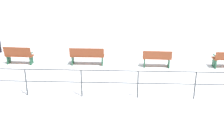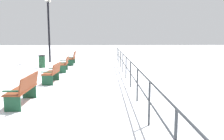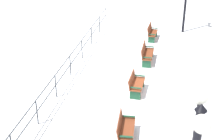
# 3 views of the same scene
# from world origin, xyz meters

# --- Properties ---
(ground_plane) EXTENTS (80.00, 80.00, 0.00)m
(ground_plane) POSITION_xyz_m (0.00, 0.00, 0.00)
(ground_plane) COLOR white
(ground_plane) RESTS_ON ground
(bench_second) EXTENTS (0.66, 1.44, 0.85)m
(bench_second) POSITION_xyz_m (-0.14, -3.34, 0.44)
(bench_second) COLOR brown
(bench_second) RESTS_ON ground
(bench_third) EXTENTS (0.62, 1.37, 0.86)m
(bench_third) POSITION_xyz_m (-0.19, 0.00, 0.44)
(bench_third) COLOR brown
(bench_third) RESTS_ON ground
(bench_fourth) EXTENTS (0.57, 1.65, 0.91)m
(bench_fourth) POSITION_xyz_m (-0.06, 3.33, 0.48)
(bench_fourth) COLOR brown
(bench_fourth) RESTS_ON ground
(bench_fifth) EXTENTS (0.57, 1.38, 0.92)m
(bench_fifth) POSITION_xyz_m (-0.10, 6.67, 0.47)
(bench_fifth) COLOR brown
(bench_fifth) RESTS_ON ground
(waterfront_railing) EXTENTS (0.05, 18.64, 1.07)m
(waterfront_railing) POSITION_xyz_m (-3.54, -0.00, 0.72)
(waterfront_railing) COLOR #383D42
(waterfront_railing) RESTS_ON ground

